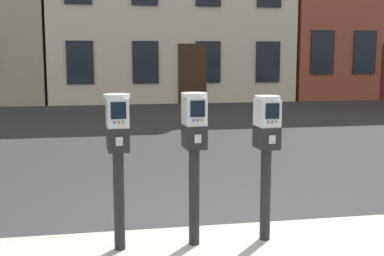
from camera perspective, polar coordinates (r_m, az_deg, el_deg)
The scene contains 4 objects.
ground_plane at distance 4.86m, azimuth 2.10°, elevation -13.00°, with size 160.00×160.00×0.00m, color #28282B.
parking_meter_near_kerb at distance 4.23m, azimuth -8.17°, elevation -1.71°, with size 0.23×0.26×1.30m.
parking_meter_twin_adjacent at distance 4.30m, azimuth 0.25°, elevation -1.45°, with size 0.23×0.26×1.30m.
parking_meter_end_of_row at distance 4.47m, azimuth 8.22°, elevation -1.48°, with size 0.23×0.26×1.26m.
Camera 1 is at (-1.00, -4.42, 1.76)m, focal length 48.39 mm.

